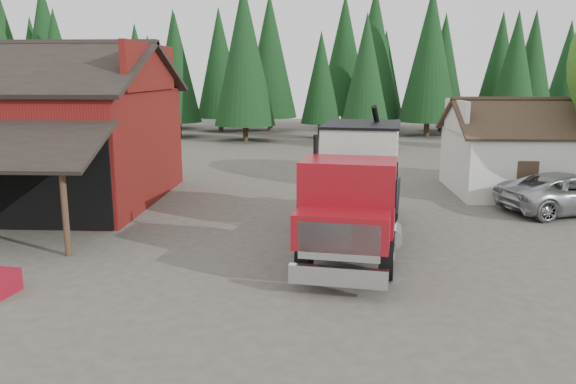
{
  "coord_description": "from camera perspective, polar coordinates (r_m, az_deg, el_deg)",
  "views": [
    {
      "loc": [
        2.34,
        -14.65,
        5.66
      ],
      "look_at": [
        1.35,
        3.82,
        1.8
      ],
      "focal_mm": 35.0,
      "sensor_mm": 36.0,
      "label": 1
    }
  ],
  "objects": [
    {
      "name": "ground",
      "position": [
        15.88,
        -5.67,
        -9.15
      ],
      "size": [
        120.0,
        120.0,
        0.0
      ],
      "primitive_type": "plane",
      "color": "#484238",
      "rests_on": "ground"
    },
    {
      "name": "red_barn",
      "position": [
        28.1,
        -25.37,
        4.59
      ],
      "size": [
        12.8,
        13.63,
        7.18
      ],
      "color": "maroon",
      "rests_on": "ground"
    },
    {
      "name": "farmhouse",
      "position": [
        29.9,
        23.97,
        3.1
      ],
      "size": [
        8.6,
        6.42,
        4.65
      ],
      "color": "silver",
      "rests_on": "ground"
    },
    {
      "name": "conifer_backdrop",
      "position": [
        56.98,
        0.71,
        6.09
      ],
      "size": [
        76.0,
        16.0,
        16.0
      ],
      "primitive_type": null,
      "color": "black",
      "rests_on": "ground"
    },
    {
      "name": "near_pine_a",
      "position": [
        49.11,
        -27.21,
        11.37
      ],
      "size": [
        4.4,
        4.4,
        11.4
      ],
      "color": "#382619",
      "rests_on": "ground"
    },
    {
      "name": "near_pine_b",
      "position": [
        44.8,
        7.94,
        11.97
      ],
      "size": [
        3.96,
        3.96,
        10.4
      ],
      "color": "#382619",
      "rests_on": "ground"
    },
    {
      "name": "near_pine_d",
      "position": [
        49.09,
        -4.47,
        13.78
      ],
      "size": [
        5.28,
        5.28,
        13.4
      ],
      "color": "#382619",
      "rests_on": "ground"
    },
    {
      "name": "feed_truck",
      "position": [
        19.06,
        7.03,
        1.08
      ],
      "size": [
        4.22,
        10.47,
        4.59
      ],
      "rotation": [
        0.0,
        0.0,
        -0.15
      ],
      "color": "black",
      "rests_on": "ground"
    },
    {
      "name": "silver_car",
      "position": [
        26.27,
        26.74,
        -0.08
      ],
      "size": [
        6.54,
        4.41,
        1.66
      ],
      "primitive_type": "imported",
      "rotation": [
        0.0,
        0.0,
        1.87
      ],
      "color": "#A8ABB0",
      "rests_on": "ground"
    }
  ]
}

